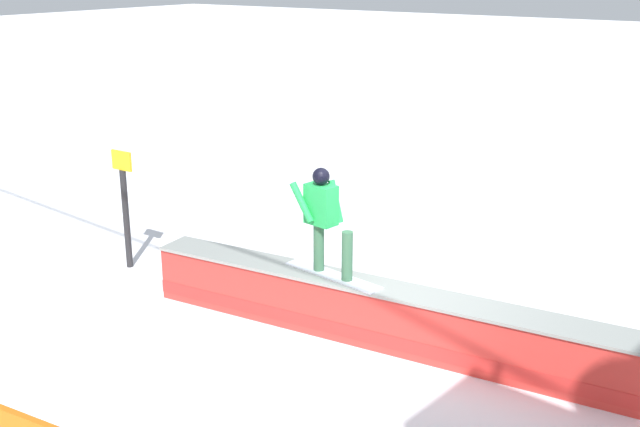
# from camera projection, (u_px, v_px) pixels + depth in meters

# --- Properties ---
(ground_plane) EXTENTS (120.00, 120.00, 0.00)m
(ground_plane) POSITION_uv_depth(u_px,v_px,m) (397.00, 347.00, 9.84)
(ground_plane) COLOR white
(grind_box) EXTENTS (7.14, 1.22, 0.78)m
(grind_box) POSITION_uv_depth(u_px,v_px,m) (397.00, 321.00, 9.73)
(grind_box) COLOR red
(grind_box) RESTS_ON ground_plane
(snowboarder) EXTENTS (1.51, 0.49, 1.40)m
(snowboarder) POSITION_uv_depth(u_px,v_px,m) (324.00, 217.00, 9.89)
(snowboarder) COLOR silver
(snowboarder) RESTS_ON grind_box
(trail_marker) EXTENTS (0.40, 0.10, 1.89)m
(trail_marker) POSITION_uv_depth(u_px,v_px,m) (125.00, 206.00, 12.12)
(trail_marker) COLOR #262628
(trail_marker) RESTS_ON ground_plane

